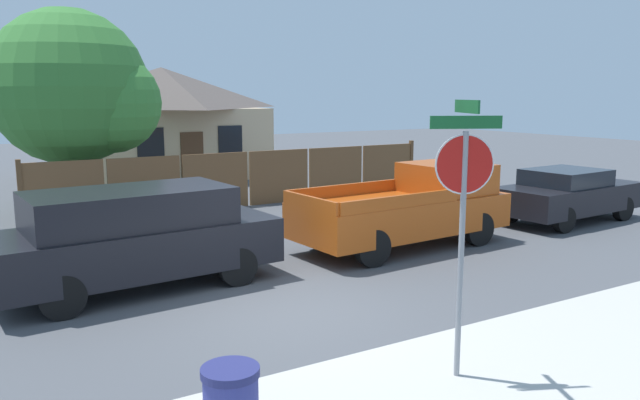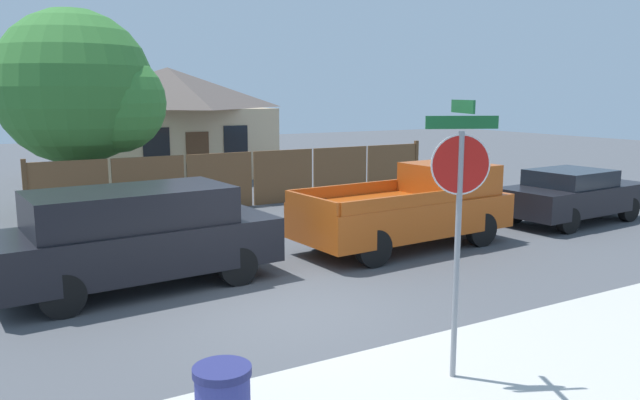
# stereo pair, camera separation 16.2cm
# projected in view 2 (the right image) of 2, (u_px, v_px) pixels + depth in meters

# --- Properties ---
(ground_plane) EXTENTS (80.00, 80.00, 0.00)m
(ground_plane) POSITION_uv_depth(u_px,v_px,m) (284.00, 310.00, 10.02)
(ground_plane) COLOR #4C4F54
(wooden_fence) EXTENTS (12.91, 0.12, 1.78)m
(wooden_fence) POSITION_uv_depth(u_px,v_px,m) (253.00, 179.00, 19.27)
(wooden_fence) COLOR brown
(wooden_fence) RESTS_ON ground
(house) EXTENTS (7.58, 7.65, 4.55)m
(house) POSITION_uv_depth(u_px,v_px,m) (169.00, 119.00, 26.74)
(house) COLOR beige
(house) RESTS_ON ground
(oak_tree) EXTENTS (4.75, 4.53, 5.88)m
(oak_tree) POSITION_uv_depth(u_px,v_px,m) (83.00, 91.00, 18.20)
(oak_tree) COLOR brown
(oak_tree) RESTS_ON ground
(red_suv) EXTENTS (4.97, 2.23, 1.80)m
(red_suv) POSITION_uv_depth(u_px,v_px,m) (137.00, 235.00, 11.02)
(red_suv) COLOR black
(red_suv) RESTS_ON ground
(orange_pickup) EXTENTS (5.17, 2.33, 1.82)m
(orange_pickup) POSITION_uv_depth(u_px,v_px,m) (412.00, 208.00, 14.08)
(orange_pickup) COLOR #B74C14
(orange_pickup) RESTS_ON ground
(parked_sedan) EXTENTS (4.47, 2.13, 1.44)m
(parked_sedan) POSITION_uv_depth(u_px,v_px,m) (572.00, 195.00, 16.77)
(parked_sedan) COLOR black
(parked_sedan) RESTS_ON ground
(stop_sign) EXTENTS (0.79, 0.71, 3.36)m
(stop_sign) POSITION_uv_depth(u_px,v_px,m) (459.00, 194.00, 7.28)
(stop_sign) COLOR gray
(stop_sign) RESTS_ON ground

